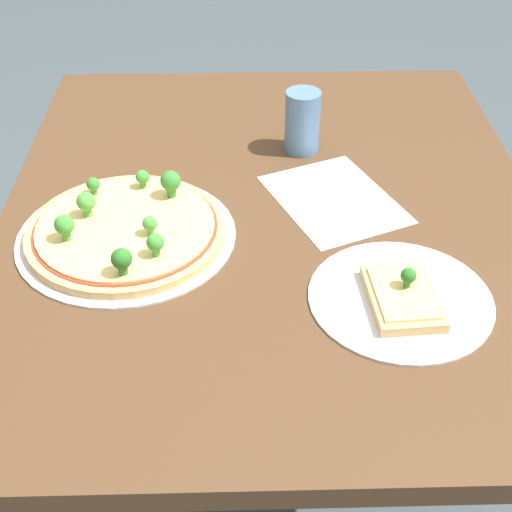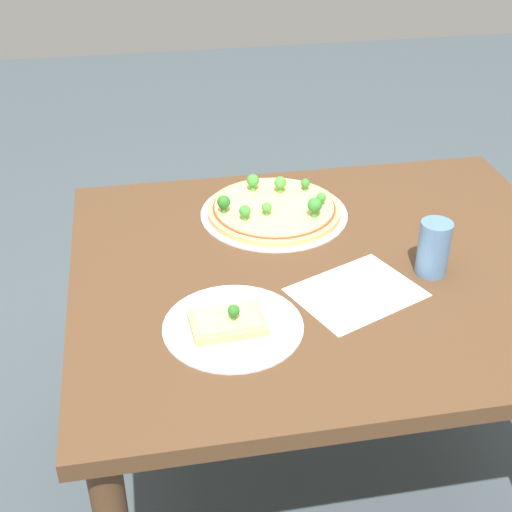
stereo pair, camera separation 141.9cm
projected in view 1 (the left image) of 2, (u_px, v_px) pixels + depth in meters
name	position (u px, v px, depth m)	size (l,w,h in m)	color
ground_plane	(268.00, 461.00, 1.65)	(8.00, 8.00, 0.00)	#3D474C
dining_table	(271.00, 250.00, 1.27)	(1.10, 0.91, 0.71)	#4C331E
pizza_tray_whole	(126.00, 230.00, 1.13)	(0.35, 0.35, 0.07)	silver
pizza_tray_slice	(401.00, 297.00, 1.02)	(0.27, 0.27, 0.06)	silver
drinking_cup	(302.00, 122.00, 1.33)	(0.07, 0.07, 0.12)	#4C7099
paper_menu	(334.00, 199.00, 1.23)	(0.24, 0.18, 0.00)	white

